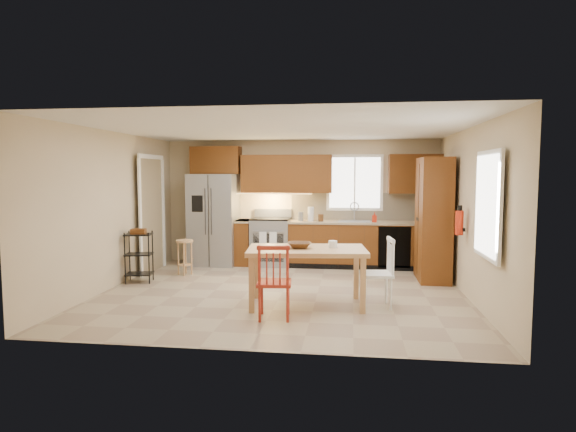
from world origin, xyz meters
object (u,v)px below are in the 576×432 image
(table_jar, at_px, (333,246))
(utility_cart, at_px, (139,257))
(refrigerator, at_px, (214,219))
(bar_stool, at_px, (185,257))
(soap_bottle, at_px, (374,217))
(dining_table, at_px, (307,277))
(chair_red, at_px, (274,281))
(range_stove, at_px, (271,242))
(fire_extinguisher, at_px, (459,223))
(chair_white, at_px, (376,273))
(table_bowl, at_px, (299,248))
(pantry, at_px, (433,219))

(table_jar, height_order, utility_cart, table_jar)
(refrigerator, height_order, bar_stool, refrigerator)
(refrigerator, relative_size, bar_stool, 2.87)
(soap_bottle, distance_m, dining_table, 3.04)
(dining_table, height_order, chair_red, chair_red)
(refrigerator, height_order, utility_cart, refrigerator)
(range_stove, distance_m, fire_extinguisher, 3.83)
(soap_bottle, bearing_deg, bar_stool, -163.30)
(chair_white, bearing_deg, bar_stool, 56.77)
(chair_white, bearing_deg, soap_bottle, -8.07)
(utility_cart, bearing_deg, soap_bottle, 12.19)
(chair_red, height_order, utility_cart, chair_red)
(refrigerator, bearing_deg, bar_stool, -103.17)
(refrigerator, distance_m, utility_cart, 1.98)
(soap_bottle, height_order, table_bowl, soap_bottle)
(table_jar, distance_m, bar_stool, 3.24)
(dining_table, relative_size, chair_red, 1.70)
(chair_white, bearing_deg, pantry, -35.71)
(soap_bottle, relative_size, utility_cart, 0.22)
(pantry, xyz_separation_m, chair_white, (-1.05, -1.84, -0.58))
(bar_stool, bearing_deg, pantry, 7.10)
(range_stove, height_order, soap_bottle, soap_bottle)
(bar_stool, bearing_deg, chair_white, -21.76)
(soap_bottle, bearing_deg, table_jar, -104.47)
(dining_table, distance_m, table_jar, 0.57)
(bar_stool, bearing_deg, table_jar, -25.83)
(table_bowl, bearing_deg, soap_bottle, 67.62)
(fire_extinguisher, distance_m, utility_cart, 5.18)
(pantry, bearing_deg, table_jar, -132.60)
(dining_table, bearing_deg, refrigerator, 121.13)
(fire_extinguisher, relative_size, table_bowl, 1.10)
(range_stove, xyz_separation_m, pantry, (2.98, -0.99, 0.59))
(soap_bottle, distance_m, table_bowl, 3.02)
(chair_red, bearing_deg, dining_table, 55.66)
(chair_red, relative_size, chair_white, 1.00)
(dining_table, bearing_deg, soap_bottle, 63.38)
(refrigerator, height_order, soap_bottle, refrigerator)
(chair_red, distance_m, chair_white, 1.48)
(table_bowl, bearing_deg, chair_red, -110.96)
(chair_red, height_order, bar_stool, chair_red)
(table_jar, bearing_deg, utility_cart, 163.57)
(range_stove, xyz_separation_m, fire_extinguisher, (3.18, -2.04, 0.64))
(range_stove, bearing_deg, soap_bottle, -2.40)
(fire_extinguisher, bearing_deg, table_jar, -158.21)
(refrigerator, xyz_separation_m, fire_extinguisher, (4.33, -1.98, 0.19))
(fire_extinguisher, bearing_deg, bar_stool, 168.61)
(chair_white, relative_size, table_bowl, 2.90)
(range_stove, height_order, table_jar, range_stove)
(bar_stool, height_order, utility_cart, utility_cart)
(refrigerator, bearing_deg, table_jar, -47.48)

